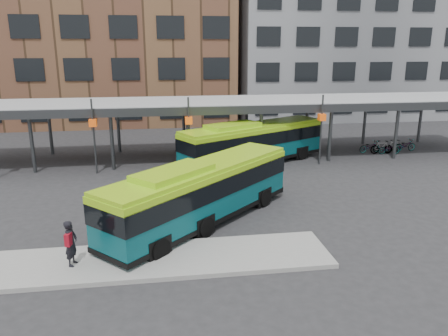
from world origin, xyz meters
TOP-DOWN VIEW (x-y plane):
  - ground at (0.00, 0.00)m, footprint 120.00×120.00m
  - boarding_island at (-5.50, -3.00)m, footprint 14.00×3.00m
  - canopy at (-0.06, 12.87)m, footprint 40.00×6.53m
  - building_brick at (-10.00, 32.00)m, footprint 26.00×14.00m
  - building_grey at (16.00, 32.00)m, footprint 24.00×14.00m
  - bus_front at (-3.11, 0.53)m, footprint 9.46×9.25m
  - bus_rear at (1.45, 10.38)m, footprint 10.84×7.37m
  - pedestrian at (-8.24, -3.08)m, footprint 0.54×0.71m
  - bike_rack at (12.44, 12.17)m, footprint 4.80×1.45m

SIDE VIEW (x-z plane):
  - ground at x=0.00m, z-range 0.00..0.00m
  - boarding_island at x=-5.50m, z-range 0.00..0.18m
  - bike_rack at x=12.44m, z-range -0.04..1.00m
  - pedestrian at x=-8.24m, z-range 0.19..1.92m
  - bus_front at x=-3.11m, z-range 0.06..3.07m
  - bus_rear at x=1.45m, z-range 0.06..3.11m
  - canopy at x=-0.06m, z-range 1.51..6.31m
  - building_grey at x=16.00m, z-range 0.00..20.00m
  - building_brick at x=-10.00m, z-range 0.00..22.00m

